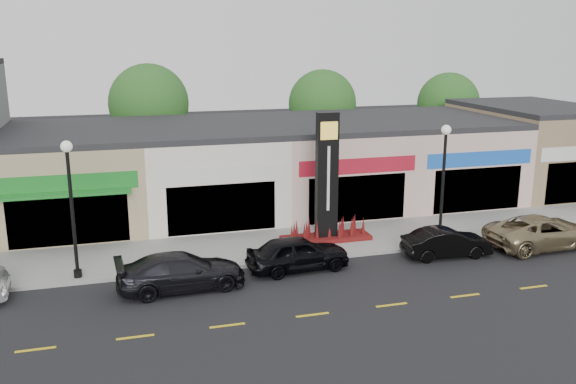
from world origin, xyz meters
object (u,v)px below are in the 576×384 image
object	(u,v)px
car_black_sedan	(298,253)
pylon_sign	(327,196)
car_dark_sedan	(181,272)
car_gold_suv	(543,232)
lamp_east_near	(444,172)
lamp_west_near	(71,196)
car_black_conv	(446,243)

from	to	relation	value
car_black_sedan	pylon_sign	bearing A→B (deg)	-41.94
car_dark_sedan	car_black_sedan	distance (m)	4.92
pylon_sign	car_gold_suv	distance (m)	10.05
car_gold_suv	lamp_east_near	bearing A→B (deg)	67.85
lamp_west_near	lamp_east_near	distance (m)	16.00
lamp_west_near	lamp_east_near	xyz separation A→B (m)	(16.00, 0.00, 0.00)
lamp_east_near	car_black_sedan	size ratio (longest dim) A/B	1.28
lamp_east_near	car_black_conv	xyz separation A→B (m)	(-0.51, -1.49, -2.84)
car_black_sedan	car_black_conv	bearing A→B (deg)	-96.56
lamp_east_near	car_black_sedan	distance (m)	7.86
car_dark_sedan	car_gold_suv	bearing A→B (deg)	-92.25
lamp_east_near	car_dark_sedan	bearing A→B (deg)	-170.79
car_black_sedan	lamp_east_near	bearing A→B (deg)	-84.71
car_black_sedan	car_black_conv	xyz separation A→B (m)	(6.75, -0.25, -0.09)
lamp_west_near	car_black_conv	xyz separation A→B (m)	(15.49, -1.49, -2.84)
car_dark_sedan	pylon_sign	bearing A→B (deg)	-66.40
pylon_sign	lamp_east_near	bearing A→B (deg)	-18.75
pylon_sign	car_black_conv	size ratio (longest dim) A/B	1.55
car_dark_sedan	lamp_west_near	bearing A→B (deg)	59.53
lamp_east_near	car_black_conv	size ratio (longest dim) A/B	1.41
lamp_west_near	car_black_conv	bearing A→B (deg)	-5.51
pylon_sign	car_gold_suv	xyz separation A→B (m)	(9.38, -3.27, -1.54)
lamp_east_near	car_black_conv	world-z (taller)	lamp_east_near
lamp_west_near	car_black_conv	distance (m)	15.82
car_black_conv	car_dark_sedan	bearing A→B (deg)	95.34
car_dark_sedan	car_black_conv	size ratio (longest dim) A/B	1.26
pylon_sign	lamp_west_near	bearing A→B (deg)	-171.23
lamp_west_near	lamp_east_near	bearing A→B (deg)	0.00
car_dark_sedan	car_gold_suv	xyz separation A→B (m)	(16.50, 0.39, 0.03)
lamp_east_near	car_black_sedan	xyz separation A→B (m)	(-7.26, -1.25, -2.75)
car_black_sedan	car_black_conv	distance (m)	6.75
car_black_conv	car_gold_suv	xyz separation A→B (m)	(4.89, -0.08, 0.10)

